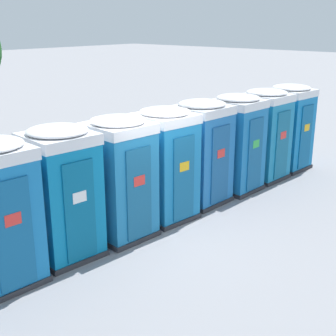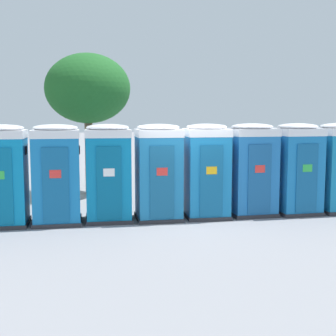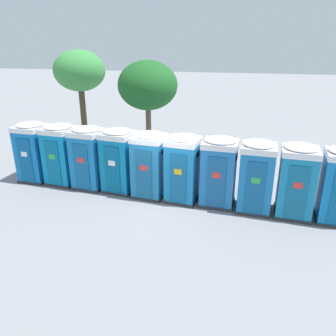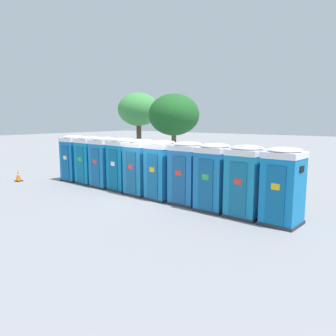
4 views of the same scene
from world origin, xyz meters
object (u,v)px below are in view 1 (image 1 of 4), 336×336
portapotty_7 (236,142)px  portapotty_8 (264,134)px  portapotty_6 (201,152)px  portapotty_5 (165,164)px  portapotty_4 (120,177)px  portapotty_9 (289,127)px  portapotty_3 (62,192)px

portapotty_7 → portapotty_8: size_ratio=1.00×
portapotty_6 → portapotty_7: size_ratio=1.00×
portapotty_7 → portapotty_8: bearing=-3.3°
portapotty_5 → portapotty_7: size_ratio=1.00×
portapotty_4 → portapotty_9: (6.56, -0.40, 0.00)m
portapotty_3 → portapotty_8: bearing=-4.4°
portapotty_7 → portapotty_9: 2.63m
portapotty_6 → portapotty_9: (3.93, -0.31, 0.00)m
portapotty_9 → portapotty_5: bearing=176.5°
portapotty_6 → portapotty_8: (2.62, -0.24, 0.00)m
portapotty_5 → portapotty_7: bearing=-3.7°
portapotty_5 → portapotty_9: bearing=-3.5°
portapotty_4 → portapotty_8: same height
portapotty_3 → portapotty_9: size_ratio=1.00×
portapotty_6 → portapotty_8: same height
portapotty_5 → portapotty_7: 2.63m
portapotty_4 → portapotty_8: bearing=-3.6°
portapotty_7 → portapotty_3: bearing=175.3°
portapotty_9 → portapotty_6: bearing=175.5°
portapotty_4 → portapotty_5: 1.31m
portapotty_6 → portapotty_7: 1.32m
portapotty_5 → portapotty_7: (2.62, -0.17, -0.00)m
portapotty_4 → portapotty_7: size_ratio=1.00×
portapotty_4 → portapotty_6: (2.63, -0.09, -0.00)m
portapotty_8 → portapotty_6: bearing=174.8°
portapotty_3 → portapotty_9: (7.87, -0.58, 0.00)m
portapotty_8 → portapotty_9: same height
portapotty_4 → portapotty_5: size_ratio=1.00×
portapotty_5 → portapotty_8: same height
portapotty_6 → portapotty_3: bearing=176.1°
portapotty_6 → portapotty_5: bearing=179.6°
portapotty_7 → portapotty_8: 1.31m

